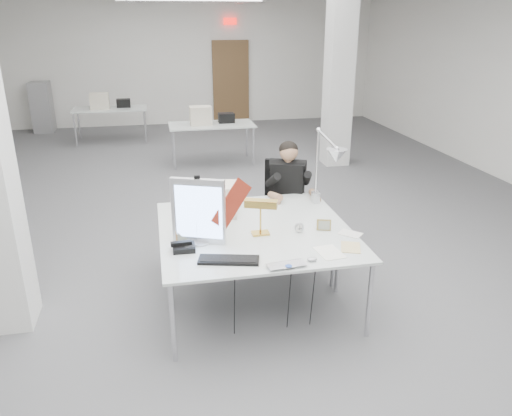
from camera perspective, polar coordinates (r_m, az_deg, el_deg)
The scene contains 23 objects.
room_shell at distance 6.61m, azimuth -3.73°, elevation 12.65°, with size 10.04×14.04×3.24m.
desk_main at distance 4.38m, azimuth 1.05°, elevation -4.82°, with size 1.80×0.90×0.03m, color silver.
desk_second at distance 5.19m, azimuth -1.14°, elevation -0.58°, with size 1.80×0.90×0.03m, color silver.
bg_desk_a at distance 9.60m, azimuth -5.10°, elevation 9.45°, with size 1.60×0.80×0.03m, color silver.
bg_desk_b at distance 11.74m, azimuth -16.36°, elevation 10.81°, with size 1.60×0.80×0.03m, color silver.
filing_cabinet at distance 13.41m, azimuth -23.25°, elevation 10.54°, with size 0.45×0.55×1.20m, color gray.
office_chair at distance 5.97m, azimuth 3.47°, elevation -0.46°, with size 0.46×0.46×0.94m, color black, non-canonical shape.
seated_person at distance 5.78m, azimuth 3.69°, elevation 3.35°, with size 0.50×0.63×0.94m, color black, non-canonical shape.
monitor at distance 4.40m, azimuth -6.60°, elevation -0.38°, with size 0.48×0.05×0.60m, color silver.
pennant at distance 4.38m, azimuth -2.79°, elevation 0.47°, with size 0.45×0.01×0.19m, color maroon.
keyboard at distance 4.16m, azimuth -3.14°, elevation -5.95°, with size 0.50×0.17×0.02m, color black.
laptop at distance 4.04m, azimuth 3.76°, elevation -6.84°, with size 0.32×0.21×0.03m, color silver.
mouse at distance 4.18m, azimuth 6.43°, elevation -5.84°, with size 0.09×0.06×0.03m, color #ACACB1.
bankers_lamp at distance 4.59m, azimuth 0.52°, elevation -0.87°, with size 0.33×0.13×0.37m, color #D78E43, non-canonical shape.
desk_phone at distance 4.38m, azimuth -8.25°, elevation -4.50°, with size 0.19×0.17×0.05m, color black.
picture_frame_left at distance 4.53m, azimuth -8.25°, elevation -3.18°, with size 0.14×0.01×0.11m, color #AE7E4B.
picture_frame_right at distance 4.77m, azimuth 7.75°, elevation -1.92°, with size 0.14×0.01×0.11m, color #A28845.
desk_clock at distance 4.69m, azimuth 4.96°, elevation -2.22°, with size 0.09×0.09×0.03m, color #B0B1B5.
paper_stack_a at distance 4.35m, azimuth 8.38°, elevation -5.04°, with size 0.20×0.28×0.01m, color white.
paper_stack_b at distance 4.47m, azimuth 10.77°, elevation -4.43°, with size 0.17×0.23×0.01m, color #D3BA7E.
paper_stack_c at distance 4.74m, azimuth 10.72°, elevation -2.90°, with size 0.21×0.14×0.01m, color silver.
beige_monitor at distance 5.08m, azimuth -4.09°, elevation 1.01°, with size 0.34×0.32×0.32m, color beige.
architect_lamp at distance 5.13m, azimuth 7.86°, elevation 4.02°, with size 0.22×0.64×0.83m, color silver, non-canonical shape.
Camera 1 is at (-0.88, -6.34, 2.65)m, focal length 35.00 mm.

